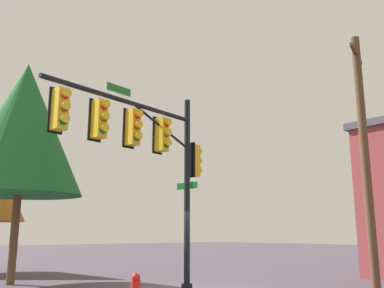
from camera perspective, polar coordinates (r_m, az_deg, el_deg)
name	(u,v)px	position (r m, az deg, el deg)	size (l,w,h in m)	color
signal_pole_assembly	(146,144)	(13.20, -6.17, 0.01)	(6.28, 1.57, 6.40)	black
utility_pole	(365,153)	(14.85, 22.20, -1.18)	(1.74, 0.71, 8.38)	brown
tree_mid	(23,128)	(17.56, -21.72, 2.05)	(4.67, 4.67, 8.39)	brown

